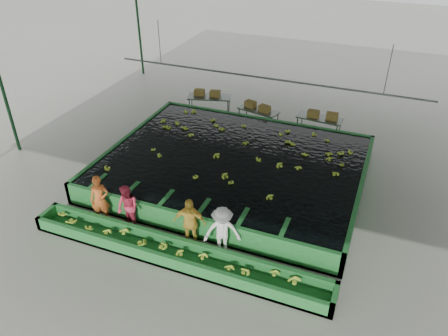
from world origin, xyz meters
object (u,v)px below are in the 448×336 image
at_px(worker_a, 100,199).
at_px(flotation_tank, 233,167).
at_px(sorting_trough, 175,253).
at_px(worker_b, 128,208).
at_px(packing_table_right, 318,126).
at_px(box_stack_mid, 257,109).
at_px(box_stack_right, 322,118).
at_px(worker_d, 222,232).
at_px(box_stack_left, 207,96).
at_px(packing_table_mid, 258,118).
at_px(packing_table_left, 210,105).
at_px(worker_c, 189,223).

bearing_deg(worker_a, flotation_tank, 28.95).
bearing_deg(sorting_trough, worker_b, 159.47).
bearing_deg(packing_table_right, box_stack_mid, -177.95).
xyz_separation_m(worker_a, box_stack_right, (5.79, 9.16, 0.04)).
bearing_deg(worker_b, worker_d, 19.67).
bearing_deg(box_stack_mid, box_stack_right, 1.78).
bearing_deg(worker_d, box_stack_left, 92.59).
bearing_deg(packing_table_mid, sorting_trough, -87.05).
xyz_separation_m(worker_d, box_stack_left, (-4.69, 9.48, 0.11)).
height_order(packing_table_right, box_stack_right, box_stack_right).
xyz_separation_m(sorting_trough, worker_b, (-2.14, 0.80, 0.59)).
xyz_separation_m(packing_table_left, box_stack_mid, (2.70, -0.37, 0.41)).
bearing_deg(sorting_trough, packing_table_mid, 92.95).
relative_size(worker_b, packing_table_left, 0.77).
relative_size(worker_a, packing_table_left, 0.82).
distance_m(worker_b, box_stack_left, 9.57).
bearing_deg(box_stack_left, box_stack_mid, -8.42).
bearing_deg(packing_table_mid, worker_c, -85.83).
distance_m(sorting_trough, packing_table_mid, 9.83).
bearing_deg(box_stack_right, packing_table_mid, -177.41).
distance_m(flotation_tank, packing_table_left, 6.09).
relative_size(flotation_tank, packing_table_right, 4.85).
bearing_deg(worker_b, sorting_trough, -0.85).
relative_size(box_stack_mid, box_stack_right, 0.96).
xyz_separation_m(packing_table_mid, box_stack_left, (-2.92, 0.46, 0.54)).
bearing_deg(worker_b, box_stack_left, 117.40).
xyz_separation_m(sorting_trough, box_stack_mid, (-0.58, 9.86, 0.65)).
xyz_separation_m(worker_a, box_stack_left, (-0.19, 9.48, 0.10)).
relative_size(worker_c, packing_table_left, 0.83).
xyz_separation_m(box_stack_mid, box_stack_right, (3.14, 0.10, 0.04)).
bearing_deg(box_stack_left, worker_c, -69.34).
bearing_deg(packing_table_mid, packing_table_right, 2.91).
relative_size(packing_table_left, box_stack_left, 1.63).
relative_size(worker_a, box_stack_left, 1.34).
distance_m(packing_table_mid, box_stack_left, 3.00).
relative_size(sorting_trough, box_stack_left, 7.48).
height_order(worker_a, box_stack_mid, worker_a).
bearing_deg(packing_table_left, worker_d, -64.23).
bearing_deg(box_stack_right, sorting_trough, -104.38).
distance_m(worker_d, box_stack_right, 9.25).
bearing_deg(box_stack_mid, sorting_trough, -86.61).
distance_m(worker_c, box_stack_right, 9.47).
distance_m(packing_table_mid, packing_table_right, 2.94).
height_order(worker_a, box_stack_left, worker_a).
height_order(worker_c, packing_table_mid, worker_c).
xyz_separation_m(packing_table_mid, box_stack_mid, (-0.08, 0.04, 0.45)).
bearing_deg(worker_b, box_stack_mid, 99.95).
bearing_deg(box_stack_mid, worker_c, -85.36).
bearing_deg(packing_table_mid, flotation_tank, -83.88).
xyz_separation_m(worker_d, packing_table_left, (-4.55, 9.43, -0.39)).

